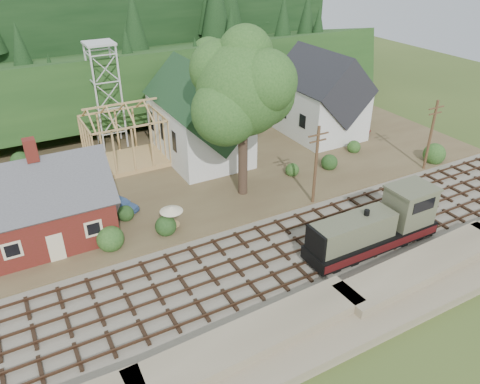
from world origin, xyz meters
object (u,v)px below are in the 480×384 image
locomotive (378,227)px  patio_set (171,210)px  car_red (355,131)px  car_green (1,239)px  car_blue (122,204)px

locomotive → patio_set: bearing=142.9°
locomotive → car_red: size_ratio=2.76×
patio_set → car_green: bearing=161.5°
car_red → patio_set: size_ratio=1.92×
car_red → car_green: bearing=94.3°
car_blue → car_red: 31.39m
car_green → car_red: car_green is taller
locomotive → car_green: 30.76m
car_green → car_blue: bearing=-81.8°
car_blue → car_green: bearing=156.0°
locomotive → patio_set: size_ratio=5.30×
car_green → car_red: bearing=-80.4°
car_blue → patio_set: patio_set is taller
locomotive → car_blue: 22.86m
car_blue → car_red: size_ratio=0.83×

